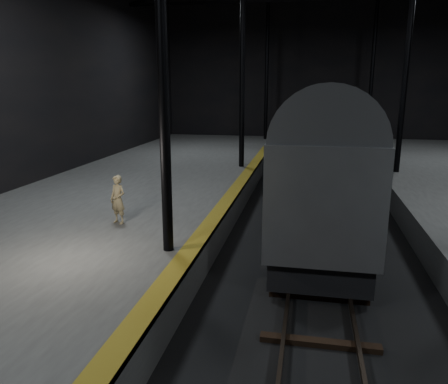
# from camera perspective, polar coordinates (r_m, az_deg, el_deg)

# --- Properties ---
(ground) EXTENTS (44.00, 44.00, 0.00)m
(ground) POSITION_cam_1_polar(r_m,az_deg,el_deg) (14.90, 12.02, -6.49)
(ground) COLOR black
(ground) RESTS_ON ground
(platform_left) EXTENTS (9.00, 43.80, 1.00)m
(platform_left) POSITION_cam_1_polar(r_m,az_deg,el_deg) (16.36, -15.17, -2.99)
(platform_left) COLOR #4D4D4B
(platform_left) RESTS_ON ground
(tactile_strip) EXTENTS (0.50, 43.80, 0.01)m
(tactile_strip) POSITION_cam_1_polar(r_m,az_deg,el_deg) (14.86, -0.41, -2.15)
(tactile_strip) COLOR olive
(tactile_strip) RESTS_ON platform_left
(track) EXTENTS (2.40, 43.00, 0.24)m
(track) POSITION_cam_1_polar(r_m,az_deg,el_deg) (14.88, 12.03, -6.24)
(track) COLOR #3F3328
(track) RESTS_ON ground
(train) EXTENTS (2.82, 18.82, 5.03)m
(train) POSITION_cam_1_polar(r_m,az_deg,el_deg) (19.05, 12.30, 6.60)
(train) COLOR #999CA0
(train) RESTS_ON ground
(woman) EXTENTS (0.63, 0.52, 1.48)m
(woman) POSITION_cam_1_polar(r_m,az_deg,el_deg) (13.51, -13.69, -0.97)
(woman) COLOR tan
(woman) RESTS_ON platform_left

